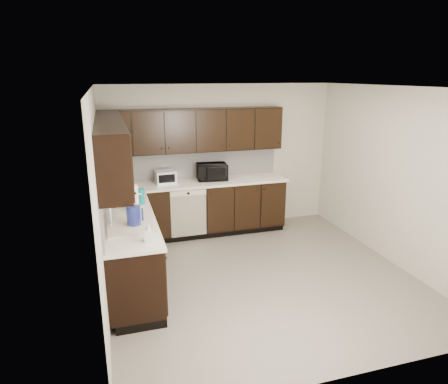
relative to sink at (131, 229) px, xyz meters
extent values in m
plane|color=gray|center=(1.68, 0.01, -0.88)|extent=(4.00, 4.00, 0.00)
plane|color=white|center=(1.68, 0.01, 1.62)|extent=(4.00, 4.00, 0.00)
cube|color=#B8B09D|center=(1.68, 2.01, 0.37)|extent=(4.00, 0.02, 2.50)
cube|color=#B8B09D|center=(-0.32, 0.01, 0.37)|extent=(0.02, 4.00, 2.50)
cube|color=#B8B09D|center=(3.68, 0.01, 0.37)|extent=(0.02, 4.00, 2.50)
cube|color=#B8B09D|center=(1.68, -1.99, 0.37)|extent=(4.00, 0.02, 2.50)
cube|color=black|center=(1.18, 1.71, -0.43)|extent=(3.00, 0.60, 0.90)
cube|color=black|center=(-0.02, 0.31, -0.43)|extent=(0.60, 2.20, 0.90)
cube|color=black|center=(1.18, 1.74, -0.83)|extent=(3.00, 0.54, 0.10)
cube|color=black|center=(0.01, 0.31, -0.83)|extent=(0.54, 2.20, 0.10)
cube|color=white|center=(1.18, 1.71, 0.04)|extent=(3.03, 0.63, 0.04)
cube|color=white|center=(-0.02, 0.31, 0.04)|extent=(0.63, 2.23, 0.04)
cube|color=silver|center=(1.18, 2.00, 0.30)|extent=(3.00, 0.02, 0.48)
cube|color=silver|center=(-0.31, 0.61, 0.30)|extent=(0.02, 2.80, 0.48)
cube|color=black|center=(1.18, 1.85, 0.89)|extent=(3.00, 0.33, 0.70)
cube|color=black|center=(-0.15, 0.45, 0.89)|extent=(0.33, 2.47, 0.70)
cube|color=beige|center=(0.98, 1.42, -0.38)|extent=(0.58, 0.02, 0.78)
cube|color=beige|center=(0.98, 1.42, -0.04)|extent=(0.58, 0.03, 0.08)
cylinder|color=black|center=(0.98, 1.40, -0.04)|extent=(0.04, 0.02, 0.04)
cube|color=beige|center=(0.00, 0.01, 0.06)|extent=(0.54, 0.82, 0.03)
cube|color=beige|center=(0.00, -0.19, -0.02)|extent=(0.42, 0.34, 0.16)
cube|color=beige|center=(0.00, 0.21, -0.02)|extent=(0.42, 0.34, 0.16)
cylinder|color=silver|center=(-0.22, 0.01, 0.19)|extent=(0.03, 0.03, 0.26)
cylinder|color=silver|center=(-0.17, 0.01, 0.31)|extent=(0.14, 0.02, 0.02)
cylinder|color=#B2B2B7|center=(0.00, -0.19, 0.01)|extent=(0.20, 0.20, 0.10)
imported|color=black|center=(1.46, 1.74, 0.20)|extent=(0.53, 0.38, 0.27)
imported|color=gray|center=(0.16, -0.56, 0.16)|extent=(0.10, 0.10, 0.20)
imported|color=gray|center=(-0.17, 0.86, 0.17)|extent=(0.10, 0.10, 0.22)
cube|color=silver|center=(0.68, 1.76, 0.16)|extent=(0.35, 0.27, 0.21)
cube|color=white|center=(-0.01, 0.85, 0.14)|extent=(0.49, 0.44, 0.16)
cylinder|color=navy|center=(0.04, -0.06, 0.18)|extent=(0.21, 0.21, 0.24)
cylinder|color=#0B7D80|center=(0.20, 0.76, 0.17)|extent=(0.12, 0.12, 0.21)
cylinder|color=white|center=(0.07, 0.54, 0.23)|extent=(0.20, 0.20, 0.33)
camera|label=1|loc=(-0.19, -4.55, 1.76)|focal=32.00mm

